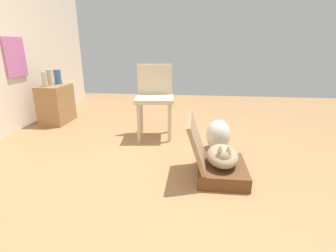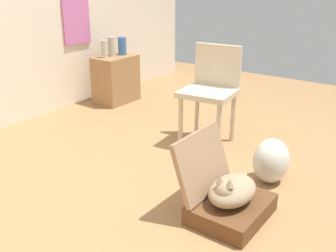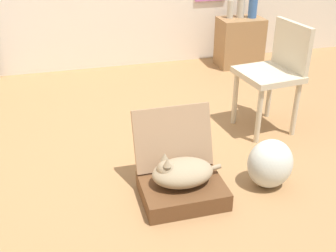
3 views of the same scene
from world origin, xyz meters
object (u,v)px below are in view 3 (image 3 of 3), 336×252
Objects in this scene: vase_short at (253,8)px; chair at (275,70)px; suitcase_base at (182,190)px; plastic_bag_white at (270,164)px; side_table at (240,42)px; cat at (181,172)px; vase_round at (241,7)px; vase_tall at (230,9)px.

chair is at bearing -108.63° from vase_short.
vase_short is (1.57, 2.37, 0.62)m from suitcase_base.
chair reaches higher than suitcase_base.
chair reaches higher than vase_short.
side_table is at bearing 71.12° from plastic_bag_white.
chair is at bearing -104.26° from side_table.
cat is 2.86m from vase_round.
plastic_bag_white is 0.39× the size of chair.
cat reaches higher than suitcase_base.
suitcase_base is 0.63m from plastic_bag_white.
suitcase_base is 2.91m from vase_short.
vase_round is at bearing 71.44° from plastic_bag_white.
vase_short is (0.26, -0.05, 0.00)m from vase_tall.
plastic_bag_white reaches higher than suitcase_base.
side_table reaches higher than plastic_bag_white.
vase_round is (0.82, 2.43, 0.51)m from plastic_bag_white.
plastic_bag_white is 2.58m from vase_tall.
vase_short is at bearing 68.32° from plastic_bag_white.
vase_short reaches higher than cat.
plastic_bag_white is 1.53× the size of vase_round.
plastic_bag_white is at bearing -1.25° from cat.
chair reaches higher than cat.
vase_round is at bearing 159.39° from chair.
suitcase_base is 1.53× the size of plastic_bag_white.
plastic_bag_white is 1.70× the size of vase_tall.
cat is at bearing -121.35° from side_table.
side_table is 2.65× the size of vase_short.
vase_tall reaches higher than cat.
vase_tall reaches higher than plastic_bag_white.
cat is 0.85× the size of side_table.
vase_tall is at bearing 160.23° from side_table.
vase_tall is 0.27m from vase_short.
side_table reaches higher than suitcase_base.
side_table is (1.44, 2.38, 0.23)m from suitcase_base.
vase_short reaches higher than suitcase_base.
vase_round is (0.00, 0.04, 0.40)m from side_table.
side_table is at bearing -19.77° from vase_tall.
side_table is 0.63× the size of chair.
vase_tall is 0.23× the size of chair.
plastic_bag_white is (0.63, -0.01, -0.03)m from cat.
suitcase_base is 2.82m from vase_tall.
side_table is (0.82, 2.39, 0.11)m from plastic_bag_white.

